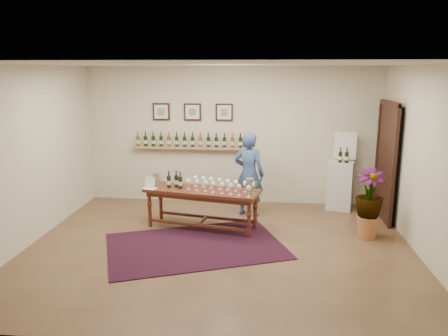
# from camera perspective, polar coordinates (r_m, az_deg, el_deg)

# --- Properties ---
(ground) EXTENTS (6.00, 6.00, 0.00)m
(ground) POSITION_cam_1_polar(r_m,az_deg,el_deg) (6.93, -0.62, -10.37)
(ground) COLOR brown
(ground) RESTS_ON ground
(room_shell) EXTENTS (6.00, 6.00, 6.00)m
(room_shell) POSITION_cam_1_polar(r_m,az_deg,el_deg) (8.48, 15.04, 1.40)
(room_shell) COLOR beige
(room_shell) RESTS_ON ground
(rug) EXTENTS (3.15, 2.64, 0.01)m
(rug) POSITION_cam_1_polar(r_m,az_deg,el_deg) (7.00, -3.78, -10.11)
(rug) COLOR #400B0E
(rug) RESTS_ON ground
(tasting_table) EXTENTS (2.07, 1.03, 0.70)m
(tasting_table) POSITION_cam_1_polar(r_m,az_deg,el_deg) (7.58, -2.90, -3.56)
(tasting_table) COLOR #401410
(tasting_table) RESTS_ON ground
(table_glasses) EXTENTS (1.48, 0.78, 0.20)m
(table_glasses) POSITION_cam_1_polar(r_m,az_deg,el_deg) (7.40, -0.48, -2.29)
(table_glasses) COLOR white
(table_glasses) RESTS_ON tasting_table
(table_bottles) EXTENTS (0.28, 0.20, 0.27)m
(table_bottles) POSITION_cam_1_polar(r_m,az_deg,el_deg) (7.67, -6.36, -1.55)
(table_bottles) COLOR black
(table_bottles) RESTS_ON tasting_table
(pitcher_left) EXTENTS (0.14, 0.14, 0.21)m
(pitcher_left) POSITION_cam_1_polar(r_m,az_deg,el_deg) (7.96, -8.85, -1.35)
(pitcher_left) COLOR #617045
(pitcher_left) RESTS_ON tasting_table
(pitcher_right) EXTENTS (0.19, 0.19, 0.24)m
(pitcher_right) POSITION_cam_1_polar(r_m,az_deg,el_deg) (7.34, 3.43, -2.29)
(pitcher_right) COLOR #617045
(pitcher_right) RESTS_ON tasting_table
(menu_card) EXTENTS (0.26, 0.22, 0.20)m
(menu_card) POSITION_cam_1_polar(r_m,az_deg,el_deg) (7.69, -9.64, -1.90)
(menu_card) COLOR white
(menu_card) RESTS_ON tasting_table
(display_pedestal) EXTENTS (0.59, 0.59, 0.96)m
(display_pedestal) POSITION_cam_1_polar(r_m,az_deg,el_deg) (8.98, 14.91, -2.19)
(display_pedestal) COLOR silver
(display_pedestal) RESTS_ON ground
(pedestal_bottles) EXTENTS (0.33, 0.16, 0.32)m
(pedestal_bottles) POSITION_cam_1_polar(r_m,az_deg,el_deg) (8.76, 15.35, 1.70)
(pedestal_bottles) COLOR black
(pedestal_bottles) RESTS_ON display_pedestal
(info_sign) EXTENTS (0.42, 0.13, 0.60)m
(info_sign) POSITION_cam_1_polar(r_m,az_deg,el_deg) (8.97, 15.55, 2.83)
(info_sign) COLOR white
(info_sign) RESTS_ON display_pedestal
(potted_plant) EXTENTS (0.53, 0.53, 1.00)m
(potted_plant) POSITION_cam_1_polar(r_m,az_deg,el_deg) (7.51, 18.40, -4.45)
(potted_plant) COLOR #AB6939
(potted_plant) RESTS_ON ground
(person) EXTENTS (0.68, 0.55, 1.60)m
(person) POSITION_cam_1_polar(r_m,az_deg,el_deg) (8.21, 3.27, -0.81)
(person) COLOR #324B77
(person) RESTS_ON ground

